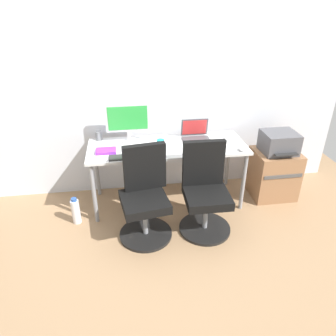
{
  "coord_description": "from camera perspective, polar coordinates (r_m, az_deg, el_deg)",
  "views": [
    {
      "loc": [
        -0.46,
        -3.12,
        2.15
      ],
      "look_at": [
        0.0,
        -0.05,
        0.48
      ],
      "focal_mm": 33.44,
      "sensor_mm": 36.0,
      "label": 1
    }
  ],
  "objects": [
    {
      "name": "desktop_monitor",
      "position": [
        3.5,
        -7.34,
        8.65
      ],
      "size": [
        0.48,
        0.18,
        0.43
      ],
      "color": "silver",
      "rests_on": "desk"
    },
    {
      "name": "office_chair_right",
      "position": [
        3.21,
        6.78,
        -4.45
      ],
      "size": [
        0.54,
        0.54,
        0.94
      ],
      "color": "black",
      "rests_on": "ground"
    },
    {
      "name": "open_laptop",
      "position": [
        3.6,
        5.08,
        6.03
      ],
      "size": [
        0.31,
        0.26,
        0.23
      ],
      "color": "#4C4C51",
      "rests_on": "desk"
    },
    {
      "name": "back_wall",
      "position": [
        3.65,
        -1.09,
        14.89
      ],
      "size": [
        4.4,
        0.04,
        2.6
      ],
      "primitive_type": "cube",
      "color": "silver",
      "rests_on": "ground"
    },
    {
      "name": "keyboard_by_monitor",
      "position": [
        3.2,
        -7.69,
        1.98
      ],
      "size": [
        0.34,
        0.12,
        0.02
      ],
      "primitive_type": "cube",
      "color": "#2D2D2D",
      "rests_on": "desk"
    },
    {
      "name": "phone_near_laptop",
      "position": [
        3.43,
        -3.73,
        3.97
      ],
      "size": [
        0.07,
        0.14,
        0.01
      ],
      "primitive_type": "cube",
      "color": "black",
      "rests_on": "desk"
    },
    {
      "name": "mouse_by_laptop",
      "position": [
        3.65,
        10.71,
        5.27
      ],
      "size": [
        0.06,
        0.1,
        0.03
      ],
      "primitive_type": "ellipsoid",
      "color": "silver",
      "rests_on": "desk"
    },
    {
      "name": "ground_plane",
      "position": [
        3.81,
        -0.11,
        -5.96
      ],
      "size": [
        5.28,
        5.28,
        0.0
      ],
      "primitive_type": "plane",
      "color": "#9E7A56"
    },
    {
      "name": "printer",
      "position": [
        3.82,
        19.58,
        4.42
      ],
      "size": [
        0.38,
        0.4,
        0.24
      ],
      "color": "#515156",
      "rests_on": "side_cabinet"
    },
    {
      "name": "coffee_mug",
      "position": [
        3.38,
        -1.36,
        4.47
      ],
      "size": [
        0.08,
        0.08,
        0.09
      ],
      "primitive_type": "cylinder",
      "color": "teal",
      "rests_on": "desk"
    },
    {
      "name": "office_chair_left",
      "position": [
        3.12,
        -4.24,
        -5.37
      ],
      "size": [
        0.54,
        0.54,
        0.94
      ],
      "color": "black",
      "rests_on": "ground"
    },
    {
      "name": "mouse_by_monitor",
      "position": [
        3.41,
        13.18,
        3.31
      ],
      "size": [
        0.06,
        0.1,
        0.03
      ],
      "primitive_type": "ellipsoid",
      "color": "#B7B7B7",
      "rests_on": "desk"
    },
    {
      "name": "side_cabinet",
      "position": [
        4.0,
        18.63,
        -0.96
      ],
      "size": [
        0.51,
        0.46,
        0.58
      ],
      "color": "#996B47",
      "rests_on": "ground"
    },
    {
      "name": "desk",
      "position": [
        3.48,
        -0.12,
        3.15
      ],
      "size": [
        1.74,
        0.65,
        0.73
      ],
      "color": "silver",
      "rests_on": "ground"
    },
    {
      "name": "water_bottle_on_floor",
      "position": [
        3.53,
        -16.45,
        -7.54
      ],
      "size": [
        0.09,
        0.09,
        0.31
      ],
      "color": "white",
      "rests_on": "ground"
    },
    {
      "name": "notebook",
      "position": [
        3.36,
        -11.25,
        3.08
      ],
      "size": [
        0.21,
        0.15,
        0.03
      ],
      "primitive_type": "cube",
      "color": "purple",
      "rests_on": "desk"
    },
    {
      "name": "keyboard_by_laptop",
      "position": [
        3.31,
        5.99,
        3.02
      ],
      "size": [
        0.34,
        0.12,
        0.02
      ],
      "primitive_type": "cube",
      "color": "silver",
      "rests_on": "desk"
    },
    {
      "name": "pen_cup",
      "position": [
        3.66,
        -12.51,
        5.76
      ],
      "size": [
        0.07,
        0.07,
        0.1
      ],
      "primitive_type": "cylinder",
      "color": "slate",
      "rests_on": "desk"
    }
  ]
}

